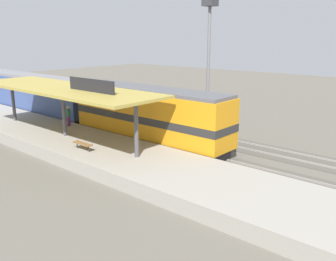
% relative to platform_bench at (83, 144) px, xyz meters
% --- Properties ---
extents(ground_plane, '(120.00, 120.00, 0.00)m').
position_rel_platform_bench_xyz_m(ground_plane, '(8.00, 4.17, -1.34)').
color(ground_plane, '#5B564C').
extents(track_near, '(3.20, 110.00, 0.16)m').
position_rel_platform_bench_xyz_m(track_near, '(6.00, 4.17, -1.31)').
color(track_near, '#4E4941').
rests_on(track_near, ground).
extents(track_far, '(3.20, 110.00, 0.16)m').
position_rel_platform_bench_xyz_m(track_far, '(10.60, 4.17, -1.31)').
color(track_far, '#4E4941').
rests_on(track_far, ground).
extents(platform, '(6.00, 44.00, 0.90)m').
position_rel_platform_bench_xyz_m(platform, '(1.40, 4.17, -0.89)').
color(platform, gray).
rests_on(platform, ground).
extents(station_canopy, '(5.20, 18.00, 4.70)m').
position_rel_platform_bench_xyz_m(station_canopy, '(1.40, 4.08, 3.19)').
color(station_canopy, '#47474C').
rests_on(station_canopy, platform).
extents(platform_bench, '(0.44, 1.70, 0.50)m').
position_rel_platform_bench_xyz_m(platform_bench, '(0.00, 0.00, 0.00)').
color(platform_bench, '#333338').
rests_on(platform_bench, platform).
extents(locomotive, '(2.93, 14.43, 4.44)m').
position_rel_platform_bench_xyz_m(locomotive, '(6.00, -0.51, 1.07)').
color(locomotive, '#28282D').
rests_on(locomotive, track_near).
extents(passenger_carriage_front, '(2.90, 20.00, 4.24)m').
position_rel_platform_bench_xyz_m(passenger_carriage_front, '(6.00, 17.49, 0.97)').
color(passenger_carriage_front, '#28282D').
rests_on(passenger_carriage_front, track_near).
extents(freight_car, '(2.80, 12.00, 3.54)m').
position_rel_platform_bench_xyz_m(freight_car, '(10.60, 9.60, 0.63)').
color(freight_car, '#28282D').
rests_on(freight_car, track_far).
extents(light_mast, '(1.10, 1.10, 11.70)m').
position_rel_platform_bench_xyz_m(light_mast, '(13.80, -0.67, 7.05)').
color(light_mast, slate).
rests_on(light_mast, ground).
extents(person_waiting, '(0.34, 0.34, 1.71)m').
position_rel_platform_bench_xyz_m(person_waiting, '(3.40, 6.59, 0.51)').
color(person_waiting, '#663375').
rests_on(person_waiting, platform).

